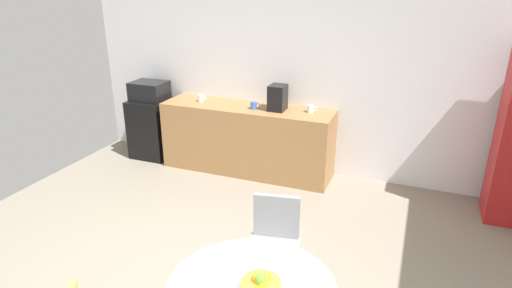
% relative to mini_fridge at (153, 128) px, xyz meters
% --- Properties ---
extents(wall_back, '(6.00, 0.10, 2.60)m').
position_rel_mini_fridge_xyz_m(wall_back, '(2.10, 0.35, 0.88)').
color(wall_back, silver).
rests_on(wall_back, ground_plane).
extents(counter_block, '(2.27, 0.60, 0.90)m').
position_rel_mini_fridge_xyz_m(counter_block, '(1.48, 0.00, 0.03)').
color(counter_block, '#9E7042').
rests_on(counter_block, ground_plane).
extents(mini_fridge, '(0.54, 0.54, 0.84)m').
position_rel_mini_fridge_xyz_m(mini_fridge, '(0.00, 0.00, 0.00)').
color(mini_fridge, black).
rests_on(mini_fridge, ground_plane).
extents(microwave, '(0.48, 0.38, 0.26)m').
position_rel_mini_fridge_xyz_m(microwave, '(0.00, 0.00, 0.55)').
color(microwave, black).
rests_on(microwave, mini_fridge).
extents(chair_gray, '(0.49, 0.49, 0.83)m').
position_rel_mini_fridge_xyz_m(chair_gray, '(2.60, -2.12, 0.10)').
color(chair_gray, silver).
rests_on(chair_gray, ground_plane).
extents(fruit_bowl, '(0.24, 0.24, 0.13)m').
position_rel_mini_fridge_xyz_m(fruit_bowl, '(2.84, -3.04, 0.38)').
color(fruit_bowl, gold).
rests_on(fruit_bowl, round_table).
extents(mug_white, '(0.13, 0.08, 0.09)m').
position_rel_mini_fridge_xyz_m(mug_white, '(1.61, -0.07, 0.53)').
color(mug_white, '#3F66BF').
rests_on(mug_white, counter_block).
extents(mug_green, '(0.13, 0.08, 0.09)m').
position_rel_mini_fridge_xyz_m(mug_green, '(2.31, 0.05, 0.53)').
color(mug_green, white).
rests_on(mug_green, counter_block).
extents(mug_red, '(0.13, 0.08, 0.09)m').
position_rel_mini_fridge_xyz_m(mug_red, '(0.82, -0.00, 0.53)').
color(mug_red, white).
rests_on(mug_red, counter_block).
extents(coffee_maker, '(0.20, 0.24, 0.32)m').
position_rel_mini_fridge_xyz_m(coffee_maker, '(1.90, 0.00, 0.64)').
color(coffee_maker, black).
rests_on(coffee_maker, counter_block).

